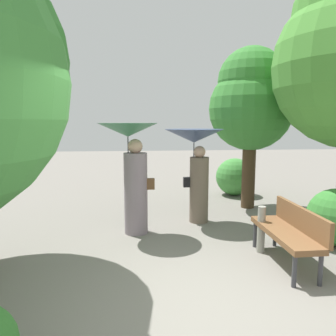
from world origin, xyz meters
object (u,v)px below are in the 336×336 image
at_px(park_bench, 290,229).
at_px(tree_near_right, 251,101).
at_px(path_marker_post, 261,229).
at_px(person_left, 132,161).
at_px(person_right, 196,155).

bearing_deg(park_bench, tree_near_right, 171.14).
bearing_deg(path_marker_post, park_bench, -61.50).
bearing_deg(path_marker_post, tree_near_right, 74.97).
bearing_deg(tree_near_right, park_bench, -98.64).
xyz_separation_m(person_left, park_bench, (2.25, -1.57, -0.83)).
height_order(person_left, park_bench, person_left).
distance_m(person_right, park_bench, 2.50).
bearing_deg(tree_near_right, person_left, -150.18).
distance_m(person_left, park_bench, 2.87).
height_order(tree_near_right, path_marker_post, tree_near_right).
xyz_separation_m(person_left, tree_near_right, (2.73, 1.56, 1.18)).
relative_size(person_left, path_marker_post, 2.74).
relative_size(person_right, tree_near_right, 0.51).
distance_m(park_bench, tree_near_right, 3.76).
distance_m(person_left, person_right, 1.39).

